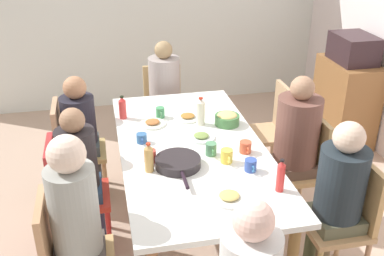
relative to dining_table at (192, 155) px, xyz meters
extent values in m
plane|color=tan|center=(0.00, 0.00, -0.70)|extent=(6.49, 6.49, 0.00)
cube|color=silver|center=(-2.76, 0.00, 0.60)|extent=(0.12, 4.60, 2.60)
cube|color=white|center=(0.00, 0.00, 0.06)|extent=(2.05, 1.05, 0.04)
cylinder|color=#945E41|center=(-0.93, -0.42, -0.33)|extent=(0.07, 0.07, 0.73)
cylinder|color=olive|center=(-0.93, 0.42, -0.33)|extent=(0.07, 0.07, 0.73)
cube|color=tan|center=(-0.68, -0.82, -0.26)|extent=(0.40, 0.40, 0.04)
cylinder|color=tan|center=(-0.85, -0.99, -0.48)|extent=(0.04, 0.04, 0.43)
cylinder|color=tan|center=(-0.51, -0.99, -0.48)|extent=(0.04, 0.04, 0.43)
cylinder|color=tan|center=(-0.85, -0.65, -0.48)|extent=(0.04, 0.04, 0.43)
cylinder|color=tan|center=(-0.51, -0.65, -0.48)|extent=(0.04, 0.04, 0.43)
cube|color=tan|center=(-0.68, -1.00, -0.02)|extent=(0.38, 0.04, 0.45)
cylinder|color=#36474B|center=(-0.76, -0.72, -0.47)|extent=(0.09, 0.09, 0.45)
cylinder|color=#383B3E|center=(-0.60, -0.72, -0.47)|extent=(0.09, 0.09, 0.45)
cube|color=#3B4649|center=(-0.68, -0.82, -0.20)|extent=(0.30, 0.30, 0.10)
cylinder|color=#24222F|center=(-0.68, -0.82, 0.05)|extent=(0.28, 0.28, 0.40)
sphere|color=#AE7855|center=(-0.68, -0.82, 0.34)|extent=(0.19, 0.19, 0.19)
cube|color=tan|center=(0.00, 0.82, -0.26)|extent=(0.40, 0.40, 0.04)
cylinder|color=tan|center=(0.17, 0.99, -0.48)|extent=(0.04, 0.04, 0.43)
cylinder|color=tan|center=(-0.17, 0.99, -0.48)|extent=(0.04, 0.04, 0.43)
cylinder|color=tan|center=(0.17, 0.65, -0.48)|extent=(0.04, 0.04, 0.43)
cylinder|color=tan|center=(-0.17, 0.65, -0.48)|extent=(0.04, 0.04, 0.43)
cube|color=tan|center=(0.00, 1.00, -0.02)|extent=(0.38, 0.04, 0.45)
cylinder|color=brown|center=(0.08, 0.72, -0.47)|extent=(0.09, 0.09, 0.45)
cylinder|color=brown|center=(-0.08, 0.72, -0.47)|extent=(0.09, 0.09, 0.45)
cube|color=brown|center=(0.00, 0.82, -0.20)|extent=(0.30, 0.30, 0.10)
cylinder|color=brown|center=(0.00, 0.82, 0.12)|extent=(0.34, 0.34, 0.53)
sphere|color=#9C7257|center=(0.00, 0.82, 0.47)|extent=(0.18, 0.18, 0.18)
sphere|color=beige|center=(1.33, 0.00, 0.41)|extent=(0.20, 0.20, 0.20)
cube|color=tan|center=(-0.68, 0.82, -0.26)|extent=(0.40, 0.40, 0.04)
cylinder|color=tan|center=(-0.51, 0.99, -0.48)|extent=(0.04, 0.04, 0.43)
cylinder|color=tan|center=(-0.85, 0.99, -0.48)|extent=(0.04, 0.04, 0.43)
cylinder|color=tan|center=(-0.51, 0.65, -0.48)|extent=(0.04, 0.04, 0.43)
cylinder|color=tan|center=(-0.85, 0.65, -0.48)|extent=(0.04, 0.04, 0.43)
cube|color=tan|center=(-0.68, 1.00, -0.02)|extent=(0.38, 0.04, 0.45)
cube|color=red|center=(0.00, -0.82, -0.26)|extent=(0.40, 0.40, 0.04)
cylinder|color=#B0291C|center=(-0.17, -0.99, -0.48)|extent=(0.04, 0.04, 0.43)
cylinder|color=red|center=(0.17, -0.99, -0.48)|extent=(0.04, 0.04, 0.43)
cylinder|color=#B42825|center=(-0.17, -0.65, -0.48)|extent=(0.04, 0.04, 0.43)
cylinder|color=red|center=(0.17, -0.65, -0.48)|extent=(0.04, 0.04, 0.43)
cube|color=#AD2B2D|center=(0.00, -1.00, -0.02)|extent=(0.38, 0.04, 0.45)
cylinder|color=#28334D|center=(-0.08, -0.72, -0.47)|extent=(0.09, 0.09, 0.45)
cylinder|color=#313151|center=(0.08, -0.72, -0.47)|extent=(0.09, 0.09, 0.45)
cube|color=navy|center=(0.00, -0.82, -0.20)|extent=(0.30, 0.30, 0.10)
cylinder|color=#282326|center=(0.00, -0.82, 0.07)|extent=(0.28, 0.28, 0.44)
sphere|color=#9B7153|center=(0.00, -0.82, 0.37)|extent=(0.17, 0.17, 0.17)
cube|color=tan|center=(0.68, 0.82, -0.26)|extent=(0.40, 0.40, 0.04)
cylinder|color=tan|center=(0.51, 0.99, -0.48)|extent=(0.04, 0.04, 0.43)
cylinder|color=tan|center=(0.51, 0.65, -0.48)|extent=(0.04, 0.04, 0.43)
cube|color=tan|center=(0.68, 1.00, -0.02)|extent=(0.38, 0.04, 0.45)
cylinder|color=#515638|center=(0.60, 0.72, -0.47)|extent=(0.09, 0.09, 0.45)
cube|color=#555640|center=(0.68, 0.82, -0.20)|extent=(0.30, 0.30, 0.10)
cylinder|color=#1F282F|center=(0.68, 0.82, 0.09)|extent=(0.31, 0.31, 0.47)
sphere|color=beige|center=(0.68, 0.82, 0.41)|extent=(0.20, 0.20, 0.20)
cube|color=tan|center=(0.68, -1.00, -0.02)|extent=(0.38, 0.04, 0.45)
cube|color=#463E39|center=(0.68, -0.82, -0.20)|extent=(0.30, 0.30, 0.10)
cylinder|color=#9CA09A|center=(0.68, -0.82, 0.12)|extent=(0.28, 0.28, 0.54)
sphere|color=beige|center=(0.68, -0.82, 0.49)|extent=(0.21, 0.21, 0.21)
cube|color=tan|center=(-1.33, 0.00, -0.26)|extent=(0.40, 0.40, 0.04)
cylinder|color=tan|center=(-1.50, 0.17, -0.48)|extent=(0.04, 0.04, 0.43)
cylinder|color=tan|center=(-1.50, -0.17, -0.48)|extent=(0.04, 0.04, 0.43)
cylinder|color=tan|center=(-1.16, 0.17, -0.48)|extent=(0.04, 0.04, 0.43)
cylinder|color=tan|center=(-1.16, -0.17, -0.48)|extent=(0.04, 0.04, 0.43)
cube|color=tan|center=(-1.51, 0.00, -0.02)|extent=(0.04, 0.38, 0.45)
cylinder|color=#383846|center=(-1.23, 0.08, -0.47)|extent=(0.09, 0.09, 0.45)
cylinder|color=#3D483C|center=(-1.23, -0.08, -0.47)|extent=(0.09, 0.09, 0.45)
cube|color=#374248|center=(-1.33, 0.00, -0.20)|extent=(0.30, 0.30, 0.10)
cylinder|color=#A19694|center=(-1.33, 0.00, 0.09)|extent=(0.31, 0.31, 0.48)
sphere|color=#9E8058|center=(-1.33, 0.00, 0.41)|extent=(0.17, 0.17, 0.17)
cylinder|color=silver|center=(-0.42, -0.24, 0.08)|extent=(0.21, 0.21, 0.01)
ellipsoid|color=#AC6635|center=(-0.42, -0.24, 0.10)|extent=(0.11, 0.11, 0.02)
cylinder|color=white|center=(0.69, 0.08, 0.08)|extent=(0.23, 0.23, 0.01)
ellipsoid|color=tan|center=(0.69, 0.08, 0.10)|extent=(0.12, 0.12, 0.02)
cylinder|color=silver|center=(-0.11, 0.09, 0.08)|extent=(0.20, 0.20, 0.01)
ellipsoid|color=olive|center=(-0.11, 0.09, 0.10)|extent=(0.11, 0.11, 0.02)
cylinder|color=silver|center=(-0.47, 0.06, 0.08)|extent=(0.21, 0.21, 0.01)
ellipsoid|color=#A16C2E|center=(-0.47, 0.06, 0.10)|extent=(0.12, 0.12, 0.02)
cylinder|color=#437C42|center=(-0.30, 0.35, 0.12)|extent=(0.20, 0.20, 0.08)
ellipsoid|color=#D5BB6F|center=(-0.30, 0.35, 0.15)|extent=(0.16, 0.16, 0.04)
cylinder|color=#282226|center=(0.25, -0.15, 0.11)|extent=(0.31, 0.31, 0.06)
cylinder|color=black|center=(0.50, -0.15, 0.12)|extent=(0.18, 0.02, 0.02)
cylinder|color=#3551A5|center=(0.41, 0.31, 0.12)|extent=(0.08, 0.08, 0.08)
torus|color=#2D629A|center=(0.46, 0.31, 0.12)|extent=(0.05, 0.01, 0.05)
cylinder|color=#418C58|center=(-0.55, -0.15, 0.12)|extent=(0.07, 0.07, 0.09)
torus|color=#4D8B5D|center=(-0.50, -0.15, 0.12)|extent=(0.05, 0.01, 0.05)
cylinder|color=#CC4234|center=(0.15, -0.33, 0.12)|extent=(0.08, 0.08, 0.09)
torus|color=#C14543|center=(0.21, -0.33, 0.12)|extent=(0.05, 0.01, 0.05)
cylinder|color=#CE5538|center=(0.16, 0.35, 0.12)|extent=(0.08, 0.08, 0.08)
torus|color=#D55433|center=(0.22, 0.35, 0.12)|extent=(0.05, 0.01, 0.05)
cylinder|color=yellow|center=(0.27, 0.19, 0.12)|extent=(0.08, 0.08, 0.10)
torus|color=#E7CF53|center=(0.32, 0.19, 0.12)|extent=(0.05, 0.01, 0.05)
cylinder|color=#4F875E|center=(0.15, 0.11, 0.12)|extent=(0.08, 0.08, 0.09)
torus|color=#4C9357|center=(0.20, 0.11, 0.12)|extent=(0.05, 0.01, 0.05)
cylinder|color=#346298|center=(-0.14, -0.35, 0.11)|extent=(0.08, 0.08, 0.07)
torus|color=#2C539C|center=(-0.09, -0.35, 0.11)|extent=(0.05, 0.01, 0.05)
cylinder|color=red|center=(0.67, 0.41, 0.17)|extent=(0.05, 0.05, 0.18)
cone|color=red|center=(0.67, 0.41, 0.27)|extent=(0.05, 0.05, 0.03)
cylinder|color=black|center=(0.67, 0.41, 0.29)|extent=(0.03, 0.03, 0.01)
cylinder|color=tan|center=(0.27, -0.35, 0.16)|extent=(0.06, 0.06, 0.17)
cone|color=tan|center=(0.27, -0.35, 0.26)|extent=(0.05, 0.05, 0.03)
cylinder|color=red|center=(0.27, -0.35, 0.28)|extent=(0.03, 0.03, 0.01)
cylinder|color=#CF3935|center=(-0.59, -0.46, 0.15)|extent=(0.06, 0.06, 0.16)
cone|color=red|center=(-0.59, -0.46, 0.25)|extent=(0.05, 0.05, 0.03)
cylinder|color=black|center=(-0.59, -0.46, 0.27)|extent=(0.03, 0.03, 0.01)
cylinder|color=silver|center=(-0.35, 0.14, 0.17)|extent=(0.07, 0.07, 0.19)
cone|color=white|center=(-0.35, 0.14, 0.28)|extent=(0.06, 0.06, 0.03)
cylinder|color=red|center=(-0.35, 0.14, 0.30)|extent=(0.03, 0.03, 0.01)
cube|color=brown|center=(-1.22, 1.94, -0.25)|extent=(0.70, 0.44, 0.90)
cube|color=#2E1E22|center=(-1.22, 1.94, 0.34)|extent=(0.48, 0.36, 0.28)
camera|label=1|loc=(2.87, -0.60, 1.68)|focal=42.69mm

